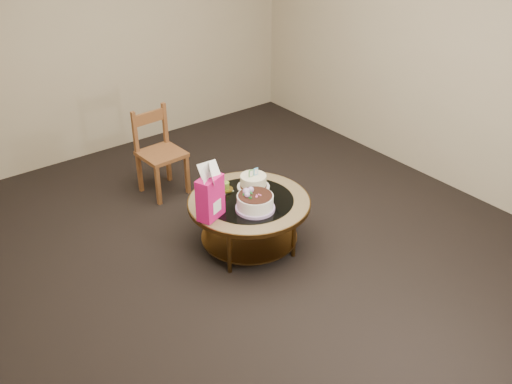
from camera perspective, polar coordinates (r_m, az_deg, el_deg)
ground at (r=4.95m, az=-0.68°, el=-5.30°), size 5.00×5.00×0.00m
room_walls at (r=4.23m, az=-0.80°, el=11.88°), size 4.52×5.02×2.61m
coffee_table at (r=4.74m, az=-0.70°, el=-1.59°), size 1.02×1.02×0.46m
decorated_cake at (r=4.53m, az=-0.11°, el=-1.10°), size 0.32×0.32×0.18m
cream_cake at (r=4.84m, az=-0.27°, el=1.04°), size 0.28×0.28×0.18m
gift_bag at (r=4.37m, az=-4.62°, el=-0.01°), size 0.25×0.22×0.45m
pillar_candle at (r=4.81m, az=-3.04°, el=0.42°), size 0.12×0.12×0.09m
dining_chair at (r=5.61m, az=-9.64°, el=3.99°), size 0.41×0.41×0.85m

